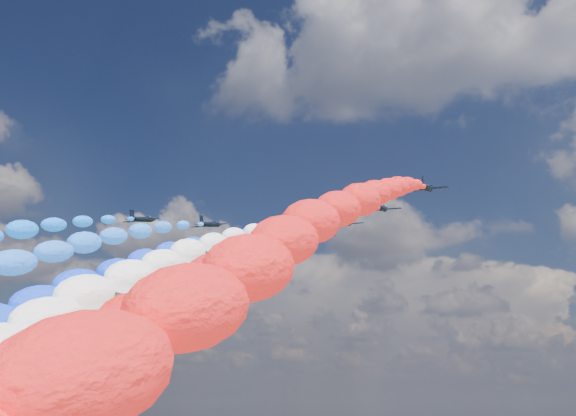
% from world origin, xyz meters
% --- Properties ---
extents(jet_0, '(9.31, 12.39, 5.08)m').
position_xyz_m(jet_0, '(-34.05, -5.38, 89.61)').
color(jet_0, black).
extents(jet_1, '(9.33, 12.41, 5.08)m').
position_xyz_m(jet_1, '(-20.93, 4.75, 89.61)').
color(jet_1, black).
extents(trail_1, '(6.57, 120.37, 50.83)m').
position_xyz_m(trail_1, '(-20.93, -56.99, 66.39)').
color(trail_1, blue).
extents(jet_2, '(9.28, 12.37, 5.08)m').
position_xyz_m(jet_2, '(-10.28, 16.64, 89.61)').
color(jet_2, black).
extents(trail_2, '(6.57, 120.37, 50.83)m').
position_xyz_m(trail_2, '(-10.28, -45.09, 66.39)').
color(trail_2, blue).
extents(jet_3, '(8.79, 12.02, 5.08)m').
position_xyz_m(jet_3, '(0.62, 12.81, 89.61)').
color(jet_3, black).
extents(trail_3, '(6.57, 120.37, 50.83)m').
position_xyz_m(trail_3, '(0.62, -48.92, 66.39)').
color(trail_3, white).
extents(jet_4, '(9.44, 12.48, 5.08)m').
position_xyz_m(jet_4, '(0.70, 25.94, 89.61)').
color(jet_4, black).
extents(trail_4, '(6.57, 120.37, 50.83)m').
position_xyz_m(trail_4, '(0.70, -35.80, 66.39)').
color(trail_4, silver).
extents(jet_5, '(9.36, 12.43, 5.08)m').
position_xyz_m(jet_5, '(11.07, 15.16, 89.61)').
color(jet_5, black).
extents(trail_5, '(6.57, 120.37, 50.83)m').
position_xyz_m(trail_5, '(11.07, -46.57, 66.39)').
color(trail_5, red).
extents(jet_6, '(9.49, 12.52, 5.08)m').
position_xyz_m(jet_6, '(22.41, 5.19, 89.61)').
color(jet_6, black).
extents(trail_6, '(6.57, 120.37, 50.83)m').
position_xyz_m(trail_6, '(22.41, -56.55, 66.39)').
color(trail_6, red).
extents(jet_7, '(8.75, 12.00, 5.08)m').
position_xyz_m(jet_7, '(34.54, -7.07, 89.61)').
color(jet_7, black).
extents(trail_7, '(6.57, 120.37, 50.83)m').
position_xyz_m(trail_7, '(34.54, -68.80, 66.39)').
color(trail_7, red).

